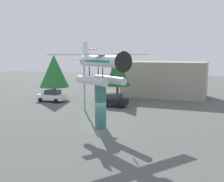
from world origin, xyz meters
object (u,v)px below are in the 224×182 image
Objects in this scene: tree_east at (117,72)px; display_pedestal at (101,106)px; tree_west at (54,71)px; streetlight_primary at (86,75)px; storefront_building at (164,79)px; floatplane_monument at (101,66)px; car_mid_black at (112,100)px; car_near_white at (52,96)px.

display_pedestal is at bearing -75.98° from tree_east.
display_pedestal is 19.14m from tree_west.
storefront_building is at bearing 65.69° from streetlight_primary.
storefront_building is 18.03m from tree_west.
floatplane_monument is 1.40× the size of tree_east.
storefront_building is at bearing 119.39° from floatplane_monument.
tree_west is at bearing -150.39° from storefront_building.
car_mid_black is at bearing -112.57° from storefront_building.
streetlight_primary is 7.45m from tree_east.
floatplane_monument is 19.19m from tree_west.
storefront_building is at bearing 55.68° from tree_east.
storefront_building is (1.88, 22.00, 0.75)m from display_pedestal.
tree_east is (10.22, 0.97, 0.07)m from tree_west.
display_pedestal is 0.32× the size of storefront_building.
tree_west is 1.05× the size of tree_east.
car_mid_black is (-3.01, 10.58, -5.06)m from floatplane_monument.
tree_east is (1.47, 7.30, -0.01)m from streetlight_primary.
floatplane_monument is at bearing -75.63° from tree_east.
storefront_building is at bearing 85.13° from display_pedestal.
streetlight_primary is at bearing 126.33° from display_pedestal.
streetlight_primary is at bearing -35.92° from tree_west.
floatplane_monument is 2.20× the size of car_mid_black.
car_mid_black is at bearing 179.13° from car_near_white.
tree_west reaches higher than storefront_building.
streetlight_primary reaches higher than tree_east.
car_near_white is 18.53m from storefront_building.
tree_east is at bearing 5.42° from tree_west.
display_pedestal is 22.09m from storefront_building.
display_pedestal is 16.57m from car_near_white.
car_mid_black is 12.61m from storefront_building.
streetlight_primary is 1.11× the size of tree_west.
floatplane_monument is at bearing -33.97° from display_pedestal.
display_pedestal is at bearing -53.67° from streetlight_primary.
car_near_white is 1.00× the size of car_mid_black.
tree_west is 10.26m from tree_east.
tree_east reaches higher than car_mid_black.
floatplane_monument is 17.40m from car_near_white.
floatplane_monument is at bearing -53.37° from streetlight_primary.
display_pedestal is 10.97m from car_mid_black.
car_near_white is 9.73m from car_mid_black.
car_mid_black is (9.73, -0.15, 0.00)m from car_near_white.
car_near_white is at bearing 173.87° from floatplane_monument.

